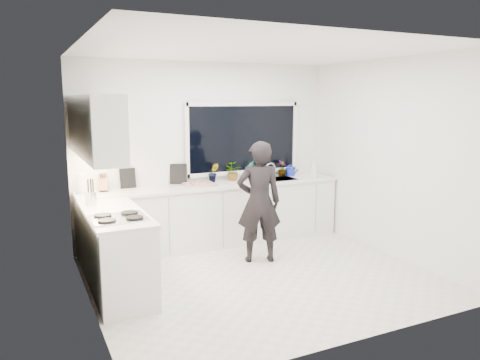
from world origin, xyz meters
TOP-DOWN VIEW (x-y plane):
  - floor at (0.00, 0.00)m, footprint 4.00×3.50m
  - wall_back at (0.00, 1.76)m, footprint 4.00×0.02m
  - wall_left at (-2.01, 0.00)m, footprint 0.02×3.50m
  - wall_right at (2.01, 0.00)m, footprint 0.02×3.50m
  - ceiling at (0.00, 0.00)m, footprint 4.00×3.50m
  - window at (0.60, 1.73)m, footprint 1.80×0.02m
  - base_cabinets_back at (0.00, 1.45)m, footprint 3.92×0.58m
  - base_cabinets_left at (-1.67, 0.35)m, footprint 0.58×1.60m
  - countertop_back at (0.00, 1.44)m, footprint 3.94×0.62m
  - countertop_left at (-1.67, 0.35)m, footprint 0.62×1.60m
  - upper_cabinets at (-1.79, 0.70)m, footprint 0.34×2.10m
  - sink at (1.05, 1.45)m, footprint 0.58×0.42m
  - faucet at (1.05, 1.65)m, footprint 0.03×0.03m
  - stovetop at (-1.69, -0.00)m, footprint 0.56×0.48m
  - person at (0.25, 0.52)m, footprint 0.68×0.55m
  - pizza_tray at (-0.25, 1.42)m, footprint 0.45×0.34m
  - pizza at (-0.25, 1.42)m, footprint 0.41×0.30m
  - watering_can at (1.39, 1.61)m, footprint 0.15×0.15m
  - paper_towel_roll at (-1.85, 1.55)m, footprint 0.13×0.13m
  - knife_block at (-1.57, 1.59)m, footprint 0.15×0.13m
  - utensil_crock at (-1.85, 0.80)m, footprint 0.14×0.14m
  - picture_frame_large at (-1.22, 1.69)m, footprint 0.22×0.03m
  - picture_frame_small at (-0.48, 1.69)m, footprint 0.24×0.12m
  - herb_plants at (0.49, 1.61)m, footprint 1.39×0.33m
  - soap_bottles at (1.64, 1.30)m, footprint 0.16×0.16m

SIDE VIEW (x-z plane):
  - floor at x=0.00m, z-range -0.02..0.00m
  - base_cabinets_back at x=0.00m, z-range 0.00..0.88m
  - base_cabinets_left at x=-1.67m, z-range 0.00..0.88m
  - person at x=0.25m, z-range 0.00..1.62m
  - sink at x=1.05m, z-range 0.80..0.94m
  - countertop_back at x=0.00m, z-range 0.88..0.92m
  - countertop_left at x=-1.67m, z-range 0.88..0.92m
  - stovetop at x=-1.69m, z-range 0.92..0.95m
  - pizza_tray at x=-0.25m, z-range 0.92..0.95m
  - pizza at x=-0.25m, z-range 0.95..0.96m
  - watering_can at x=1.39m, z-range 0.92..1.05m
  - utensil_crock at x=-1.85m, z-range 0.92..1.08m
  - faucet at x=1.05m, z-range 0.92..1.14m
  - knife_block at x=-1.57m, z-range 0.92..1.14m
  - paper_towel_roll at x=-1.85m, z-range 0.92..1.18m
  - herb_plants at x=0.49m, z-range 0.92..1.20m
  - picture_frame_large at x=-1.22m, z-range 0.92..1.20m
  - soap_bottles at x=1.64m, z-range 0.90..1.22m
  - picture_frame_small at x=-0.48m, z-range 0.92..1.22m
  - wall_back at x=0.00m, z-range 0.00..2.70m
  - wall_left at x=-2.01m, z-range 0.00..2.70m
  - wall_right at x=2.01m, z-range 0.00..2.70m
  - window at x=0.60m, z-range 1.05..2.05m
  - upper_cabinets at x=-1.79m, z-range 1.50..2.20m
  - ceiling at x=0.00m, z-range 2.70..2.72m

